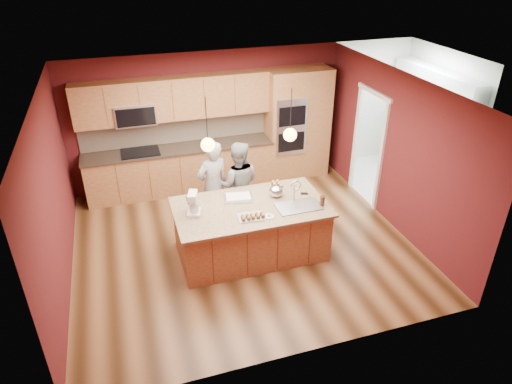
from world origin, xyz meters
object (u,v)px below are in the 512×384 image
object	(u,v)px
island	(252,229)
mixing_bowl	(276,191)
stand_mixer	(193,205)
person_right	(238,184)
person_left	(213,186)

from	to	relation	value
island	mixing_bowl	xyz separation A→B (m)	(0.47, 0.18, 0.52)
island	stand_mixer	xyz separation A→B (m)	(-0.90, 0.04, 0.59)
island	person_right	xyz separation A→B (m)	(0.04, 0.93, 0.34)
person_right	stand_mixer	size ratio (longest dim) A/B	4.34
island	person_left	size ratio (longest dim) A/B	1.45
stand_mixer	mixing_bowl	distance (m)	1.38
person_right	person_left	bearing A→B (deg)	15.46
person_left	mixing_bowl	size ratio (longest dim) A/B	6.99
stand_mixer	person_right	bearing A→B (deg)	60.07
person_right	stand_mixer	bearing A→B (deg)	58.54
person_left	person_right	bearing A→B (deg)	163.00
person_left	mixing_bowl	xyz separation A→B (m)	(0.88, -0.75, 0.15)
mixing_bowl	stand_mixer	bearing A→B (deg)	-174.41
person_left	person_right	world-z (taller)	person_left
island	mixing_bowl	world-z (taller)	island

